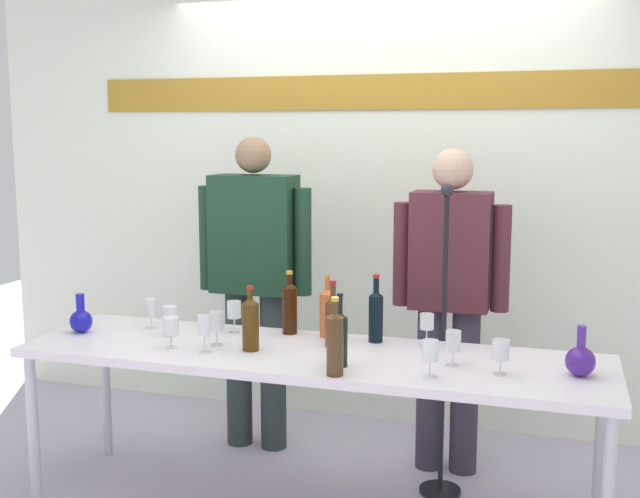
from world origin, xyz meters
name	(u,v)px	position (x,y,z in m)	size (l,w,h in m)	color
back_wall	(378,170)	(0.00, 1.30, 1.50)	(5.02, 0.11, 3.00)	white
display_table	(310,363)	(0.00, 0.00, 0.70)	(2.62, 0.70, 0.76)	white
decanter_blue_left	(81,319)	(-1.17, -0.01, 0.82)	(0.11, 0.11, 0.19)	#1A1AB3
decanter_blue_right	(580,360)	(1.14, -0.01, 0.82)	(0.12, 0.12, 0.21)	#4B2291
presenter_left	(255,271)	(-0.52, 0.65, 0.98)	(0.64, 0.22, 1.70)	#283332
presenter_right	(450,292)	(0.52, 0.65, 0.93)	(0.58, 0.22, 1.64)	#342E3D
wine_bottle_0	(333,320)	(0.07, 0.11, 0.88)	(0.07, 0.07, 0.30)	#472F12
wine_bottle_1	(340,337)	(0.18, -0.17, 0.88)	(0.07, 0.07, 0.31)	black
wine_bottle_2	(335,341)	(0.20, -0.29, 0.90)	(0.07, 0.07, 0.32)	#482F16
wine_bottle_3	(250,322)	(-0.26, -0.06, 0.89)	(0.08, 0.08, 0.29)	#4A2D0A
wine_bottle_4	(327,311)	(0.00, 0.27, 0.88)	(0.07, 0.07, 0.30)	#DA612C
wine_bottle_5	(376,314)	(0.24, 0.25, 0.89)	(0.07, 0.07, 0.32)	black
wine_bottle_6	(290,306)	(-0.19, 0.27, 0.89)	(0.07, 0.07, 0.31)	#331505
wine_glass_left_0	(234,310)	(-0.45, 0.20, 0.87)	(0.07, 0.07, 0.16)	white
wine_glass_left_1	(151,308)	(-0.88, 0.16, 0.86)	(0.06, 0.06, 0.15)	white
wine_glass_left_2	(204,326)	(-0.44, -0.15, 0.88)	(0.06, 0.06, 0.17)	white
wine_glass_left_3	(171,326)	(-0.62, -0.13, 0.86)	(0.07, 0.07, 0.14)	white
wine_glass_left_4	(170,316)	(-0.72, 0.06, 0.86)	(0.07, 0.07, 0.15)	white
wine_glass_left_5	(216,322)	(-0.44, -0.02, 0.87)	(0.07, 0.07, 0.16)	white
wine_glass_right_0	(453,342)	(0.63, -0.02, 0.86)	(0.06, 0.06, 0.15)	white
wine_glass_right_1	(427,323)	(0.48, 0.23, 0.87)	(0.06, 0.06, 0.15)	white
wine_glass_right_2	(501,350)	(0.83, -0.08, 0.86)	(0.07, 0.07, 0.14)	white
wine_glass_right_3	(430,351)	(0.57, -0.20, 0.86)	(0.07, 0.07, 0.15)	white
microphone_stand	(442,394)	(0.54, 0.37, 0.50)	(0.20, 0.20, 1.49)	black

